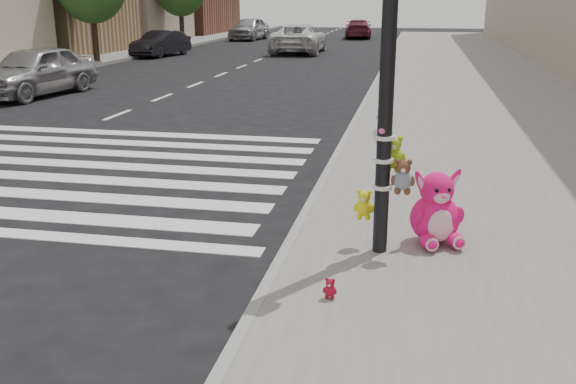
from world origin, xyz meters
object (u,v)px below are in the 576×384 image
(signal_pole, at_px, (388,103))
(car_dark_far, at_px, (161,44))
(pink_bunny, at_px, (436,213))
(red_teddy, at_px, (330,288))
(car_silver_far, at_px, (34,71))
(car_white_near, at_px, (299,39))

(signal_pole, xyz_separation_m, car_dark_far, (-12.42, 24.30, -1.17))
(pink_bunny, xyz_separation_m, car_dark_far, (-13.01, 23.94, 0.13))
(car_dark_far, bearing_deg, red_teddy, -54.90)
(car_silver_far, distance_m, car_dark_far, 13.56)
(car_dark_far, bearing_deg, signal_pole, -52.95)
(car_white_near, bearing_deg, car_dark_far, 25.76)
(car_dark_far, bearing_deg, car_silver_far, -74.00)
(pink_bunny, bearing_deg, red_teddy, -141.57)
(pink_bunny, height_order, car_dark_far, car_dark_far)
(signal_pole, relative_size, pink_bunny, 4.49)
(signal_pole, xyz_separation_m, car_silver_far, (-10.99, 10.81, -1.06))
(pink_bunny, height_order, car_silver_far, car_silver_far)
(car_dark_far, xyz_separation_m, car_white_near, (6.45, 3.35, 0.12))
(red_teddy, xyz_separation_m, car_white_near, (-5.56, 28.96, 0.51))
(red_teddy, relative_size, car_white_near, 0.04)
(pink_bunny, bearing_deg, car_dark_far, 97.72)
(pink_bunny, relative_size, red_teddy, 4.29)
(car_silver_far, height_order, car_dark_far, car_silver_far)
(pink_bunny, xyz_separation_m, red_teddy, (-1.00, -1.67, -0.26))
(pink_bunny, bearing_deg, car_white_near, 82.72)
(pink_bunny, bearing_deg, signal_pole, -169.71)
(red_teddy, height_order, car_dark_far, car_dark_far)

